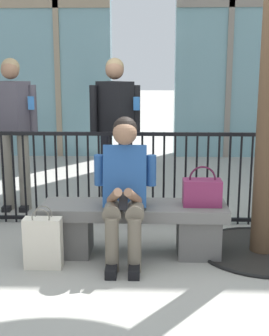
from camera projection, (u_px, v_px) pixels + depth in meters
The scene contains 8 objects.
ground_plane at pixel (134, 253), 4.10m from camera, with size 60.00×60.00×0.00m, color #9E9B93.
stone_bench at pixel (134, 224), 4.05m from camera, with size 1.60×0.44×0.45m.
seated_person_with_phone at pixel (125, 186), 3.84m from camera, with size 0.52×0.66×1.21m.
handbag_on_bench at pixel (202, 192), 3.95m from camera, with size 0.32×0.17×0.35m.
shopping_bag at pixel (43, 242), 3.77m from camera, with size 0.30×0.13×0.51m.
bystander_at_railing at pixel (115, 124), 5.11m from camera, with size 0.55×0.42×1.71m.
bystander_further_back at pixel (13, 123), 5.18m from camera, with size 0.55×0.38×1.71m.
plaza_railing at pixel (137, 178), 4.80m from camera, with size 9.95×0.04×0.97m.
Camera 1 is at (0.13, -3.85, 1.61)m, focal length 49.66 mm.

